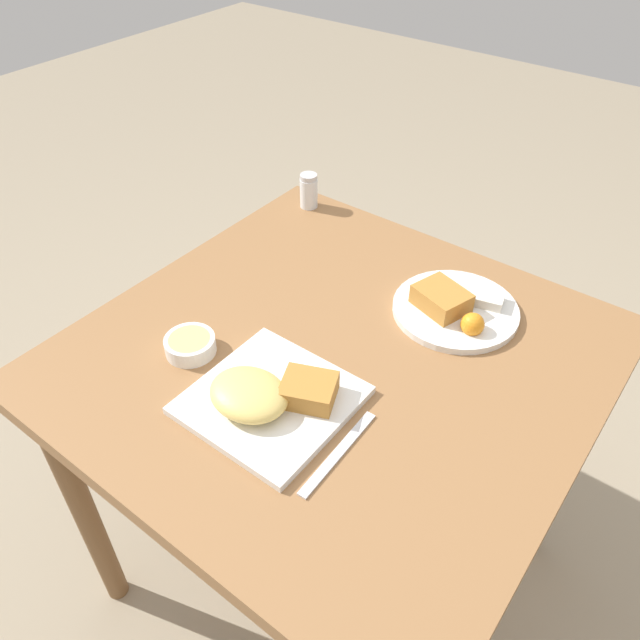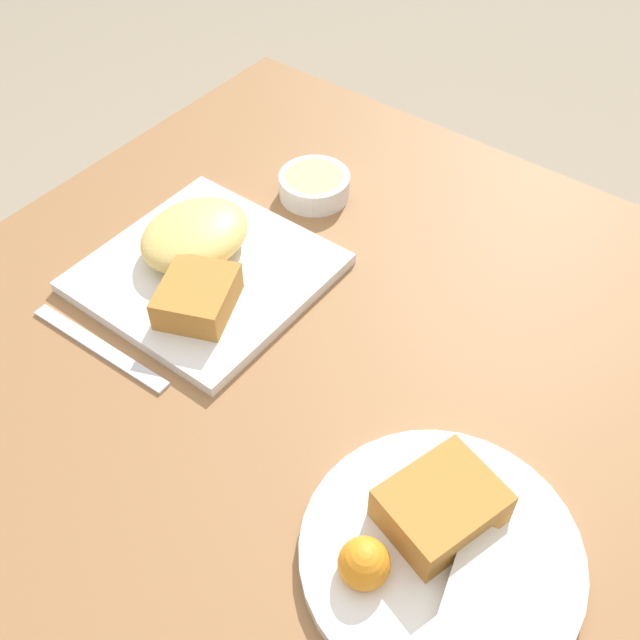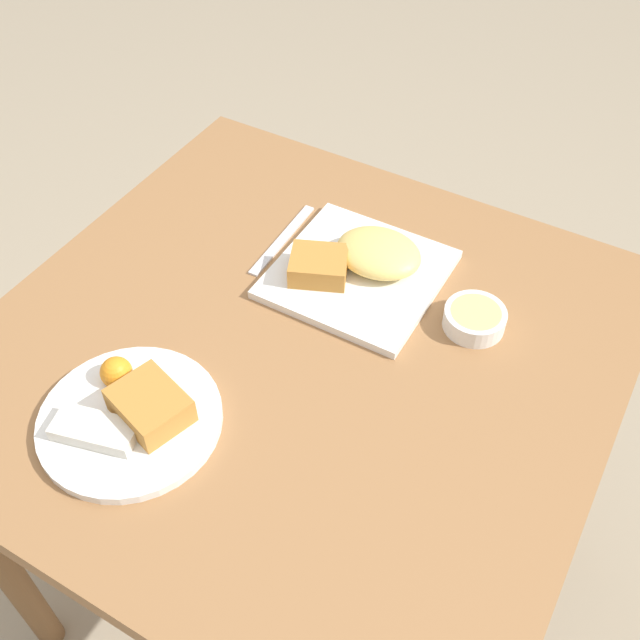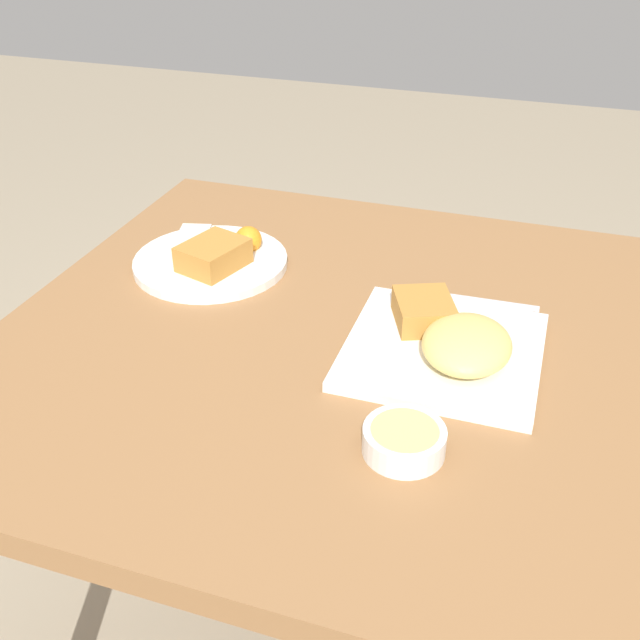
% 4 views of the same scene
% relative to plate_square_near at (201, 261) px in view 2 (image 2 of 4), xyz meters
% --- Properties ---
extents(ground_plane, '(8.00, 8.00, 0.00)m').
position_rel_plate_square_near_xyz_m(ground_plane, '(0.01, 0.17, -0.78)').
color(ground_plane, gray).
extents(dining_table, '(0.89, 0.88, 0.76)m').
position_rel_plate_square_near_xyz_m(dining_table, '(0.01, 0.17, -0.12)').
color(dining_table, olive).
rests_on(dining_table, ground_plane).
extents(plate_square_near, '(0.25, 0.25, 0.06)m').
position_rel_plate_square_near_xyz_m(plate_square_near, '(0.00, 0.00, 0.00)').
color(plate_square_near, white).
rests_on(plate_square_near, dining_table).
extents(plate_oval_far, '(0.24, 0.24, 0.05)m').
position_rel_plate_square_near_xyz_m(plate_oval_far, '(0.13, 0.40, -0.01)').
color(plate_oval_far, white).
rests_on(plate_oval_far, dining_table).
extents(sauce_ramekin, '(0.09, 0.09, 0.03)m').
position_rel_plate_square_near_xyz_m(sauce_ramekin, '(-0.20, 0.01, -0.00)').
color(sauce_ramekin, white).
rests_on(sauce_ramekin, dining_table).
extents(butter_knife, '(0.02, 0.19, 0.00)m').
position_rel_plate_square_near_xyz_m(butter_knife, '(0.15, -0.01, -0.02)').
color(butter_knife, silver).
rests_on(butter_knife, dining_table).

